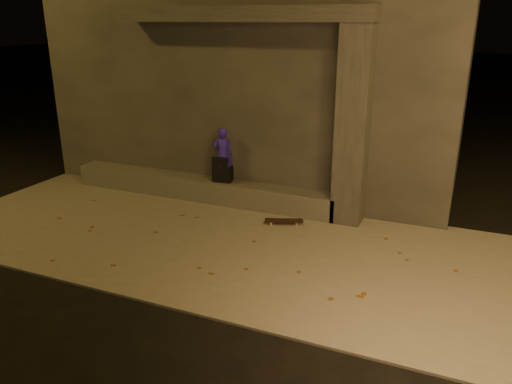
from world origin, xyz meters
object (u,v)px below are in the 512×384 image
at_px(column, 353,128).
at_px(skateboard, 284,221).
at_px(skateboarder, 223,155).
at_px(backpack, 223,173).

xyz_separation_m(column, skateboard, (-1.05, -0.65, -1.74)).
bearing_deg(skateboarder, backpack, -15.50).
relative_size(column, skateboard, 4.89).
distance_m(column, skateboarder, 2.75).
height_order(skateboarder, skateboard, skateboarder).
bearing_deg(backpack, skateboarder, -6.22).
bearing_deg(column, backpack, -180.00).
bearing_deg(skateboarder, skateboard, 142.23).
xyz_separation_m(column, skateboarder, (-2.63, 0.00, -0.78)).
height_order(column, backpack, column).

